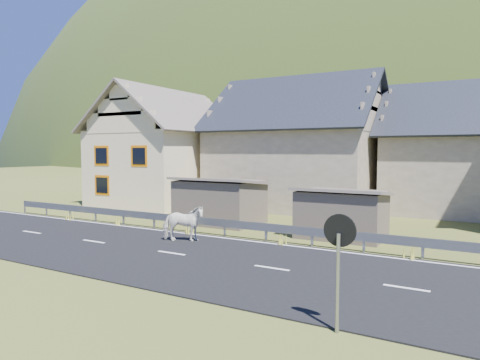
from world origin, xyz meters
The scene contains 13 objects.
ground centered at (0.00, 0.00, 0.00)m, with size 160.00×160.00×0.00m, color #43461D.
road centered at (0.00, 0.00, 0.02)m, with size 60.00×7.00×0.04m, color black.
lane_markings centered at (0.00, 0.00, 0.04)m, with size 60.00×6.60×0.01m, color silver.
guardrail centered at (0.00, 3.68, 0.56)m, with size 28.10×0.09×0.75m.
shed_left centered at (-2.00, 6.50, 1.10)m, with size 4.30×3.30×2.40m, color brown.
shed_right centered at (4.50, 6.00, 1.00)m, with size 3.80×2.90×2.20m, color brown.
house_cream centered at (-10.00, 12.00, 4.36)m, with size 7.80×9.80×8.30m.
house_stone_a centered at (-1.00, 15.00, 4.63)m, with size 10.80×9.80×8.90m.
house_stone_b centered at (9.00, 17.00, 4.24)m, with size 9.80×8.80×8.10m.
mountain centered at (5.00, 180.00, -20.00)m, with size 440.00×280.00×260.00m, color #2D3D15.
conifer_patch centered at (-55.00, 110.00, 6.00)m, with size 76.00×50.00×28.00m, color black.
horse centered at (-0.85, 1.81, 0.79)m, with size 1.77×0.81×1.49m, color white.
traffic_mirror centered at (7.18, -3.53, 1.80)m, with size 0.68×0.19×2.46m.
Camera 1 is at (9.64, -12.03, 3.76)m, focal length 32.00 mm.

